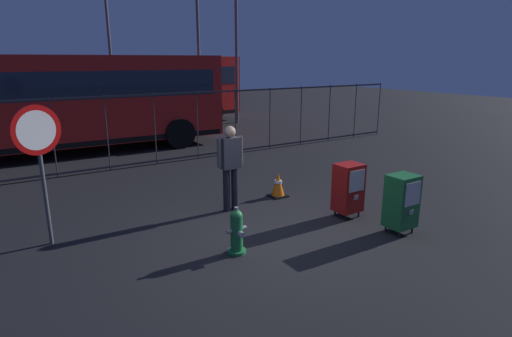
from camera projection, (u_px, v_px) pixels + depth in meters
The scene contains 13 objects.
ground_plane at pixel (280, 239), 6.81m from camera, with size 60.00×60.00×0.00m, color black.
fire_hydrant at pixel (237, 232), 6.24m from camera, with size 0.33×0.32×0.75m.
newspaper_box_primary at pixel (348, 188), 7.66m from camera, with size 0.48×0.42×1.02m.
newspaper_box_secondary at pixel (402, 201), 6.94m from camera, with size 0.48×0.42×1.02m.
stop_sign at pixel (39, 147), 6.23m from camera, with size 0.71×0.31×2.23m.
pedestrian at pixel (230, 163), 7.90m from camera, with size 0.55×0.22×1.67m.
traffic_cone at pixel (278, 185), 8.88m from camera, with size 0.36×0.36×0.53m.
fence_barrier at pixel (155, 129), 11.42m from camera, with size 18.03×0.04×2.00m.
bus_near at pixel (49, 99), 12.53m from camera, with size 10.55×2.96×3.00m.
bus_far at pixel (124, 87), 17.67m from camera, with size 10.69×3.57×3.00m.
street_light_near_right at pixel (109, 39), 19.52m from camera, with size 0.32×0.32×6.54m.
street_light_far_left at pixel (236, 16), 18.11m from camera, with size 0.32×0.32×8.23m.
street_light_far_right at pixel (198, 28), 18.56m from camera, with size 0.32×0.32×7.36m.
Camera 1 is at (-3.69, -5.10, 2.88)m, focal length 28.95 mm.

